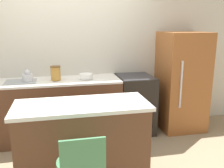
{
  "coord_description": "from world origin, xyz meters",
  "views": [
    {
      "loc": [
        -0.15,
        -3.41,
        1.78
      ],
      "look_at": [
        0.53,
        -0.26,
        0.98
      ],
      "focal_mm": 40.0,
      "sensor_mm": 36.0,
      "label": 1
    }
  ],
  "objects_px": {
    "kettle": "(27,77)",
    "mixing_bowl": "(86,76)",
    "refrigerator": "(182,81)",
    "oven_range": "(135,104)"
  },
  "relations": [
    {
      "from": "kettle",
      "to": "oven_range",
      "type": "bearing_deg",
      "value": 0.61
    },
    {
      "from": "kettle",
      "to": "mixing_bowl",
      "type": "relative_size",
      "value": 0.86
    },
    {
      "from": "oven_range",
      "to": "refrigerator",
      "type": "relative_size",
      "value": 0.58
    },
    {
      "from": "kettle",
      "to": "refrigerator",
      "type": "bearing_deg",
      "value": -0.12
    },
    {
      "from": "refrigerator",
      "to": "mixing_bowl",
      "type": "xyz_separation_m",
      "value": [
        -1.6,
        0.01,
        0.16
      ]
    },
    {
      "from": "refrigerator",
      "to": "kettle",
      "type": "distance_m",
      "value": 2.46
    },
    {
      "from": "mixing_bowl",
      "to": "refrigerator",
      "type": "bearing_deg",
      "value": -0.19
    },
    {
      "from": "oven_range",
      "to": "mixing_bowl",
      "type": "relative_size",
      "value": 4.58
    },
    {
      "from": "refrigerator",
      "to": "mixing_bowl",
      "type": "relative_size",
      "value": 7.94
    },
    {
      "from": "oven_range",
      "to": "mixing_bowl",
      "type": "height_order",
      "value": "mixing_bowl"
    }
  ]
}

